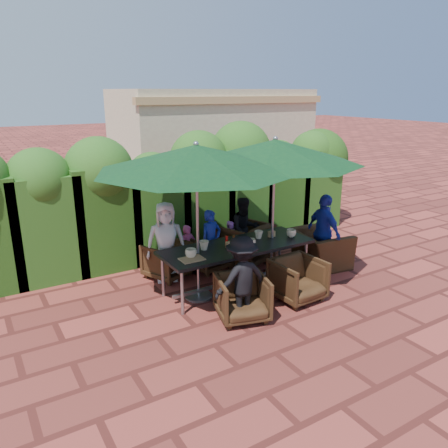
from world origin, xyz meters
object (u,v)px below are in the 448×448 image
umbrella_right (275,152)px  chair_far_right (246,241)px  chair_near_right (298,278)px  chair_far_mid (209,250)px  chair_far_left (167,258)px  chair_near_left (242,296)px  dining_table (237,250)px  chair_end_right (320,243)px  umbrella_left (196,158)px

umbrella_right → chair_far_right: bearing=87.4°
chair_far_right → chair_near_right: chair_far_right is taller
chair_far_mid → chair_far_right: size_ratio=0.84×
chair_far_left → chair_near_left: 1.94m
dining_table → chair_near_right: 1.07m
chair_end_right → chair_near_right: bearing=132.3°
chair_far_left → chair_near_left: (0.31, -1.91, 0.00)m
chair_far_mid → chair_near_right: chair_near_right is taller
umbrella_left → chair_end_right: 3.13m
umbrella_right → chair_far_mid: (-0.70, 0.95, -1.86)m
umbrella_left → chair_far_right: 2.46m
umbrella_left → chair_far_left: umbrella_left is taller
chair_far_mid → chair_far_right: bearing=163.4°
dining_table → chair_near_right: size_ratio=3.48×
chair_near_left → dining_table: bearing=77.1°
chair_near_left → chair_end_right: 2.54m
dining_table → chair_far_right: 1.18m
dining_table → chair_far_mid: 1.01m
chair_far_mid → chair_near_right: 1.89m
dining_table → umbrella_left: size_ratio=0.85×
dining_table → chair_far_mid: (0.01, 0.96, -0.32)m
chair_far_right → chair_end_right: (1.12, -0.83, 0.02)m
chair_far_right → chair_far_mid: bearing=-27.3°
chair_far_mid → chair_far_right: (0.74, -0.09, 0.07)m
chair_far_right → chair_near_left: chair_far_right is taller
umbrella_right → chair_far_mid: size_ratio=3.96×
umbrella_right → chair_near_right: 2.04m
chair_near_right → chair_end_right: bearing=31.9°
dining_table → chair_far_mid: dining_table is taller
umbrella_right → chair_far_left: (-1.51, 1.01, -1.86)m
dining_table → umbrella_right: umbrella_right is taller
dining_table → chair_near_left: bearing=-118.6°
chair_far_mid → chair_end_right: chair_end_right is taller
chair_near_left → chair_near_right: bearing=18.7°
umbrella_right → chair_far_mid: bearing=126.5°
umbrella_left → chair_near_left: bearing=-76.6°
chair_near_right → chair_near_left: bearing=-179.4°
chair_far_right → chair_near_right: bearing=64.5°
umbrella_left → umbrella_right: same height
chair_near_right → chair_end_right: chair_end_right is taller
dining_table → chair_near_right: dining_table is taller
chair_far_right → chair_end_right: chair_end_right is taller
umbrella_right → chair_far_right: 1.99m
umbrella_right → chair_near_left: 2.39m
dining_table → umbrella_right: size_ratio=0.90×
chair_far_right → umbrella_right: bearing=67.3°
umbrella_left → chair_near_right: size_ratio=4.11×
dining_table → chair_near_left: (-0.49, -0.90, -0.32)m
dining_table → chair_near_left: dining_table is taller
dining_table → chair_far_mid: size_ratio=3.57×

